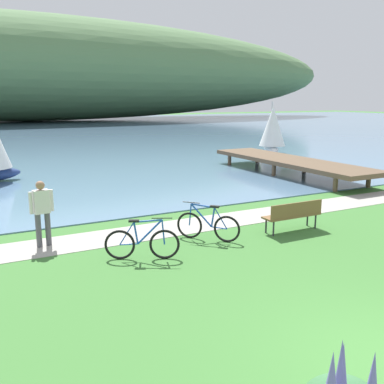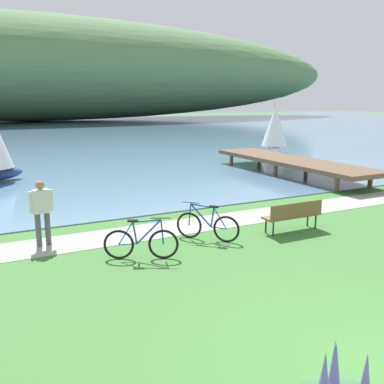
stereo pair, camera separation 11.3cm
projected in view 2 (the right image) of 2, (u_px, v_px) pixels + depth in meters
bay_water at (18, 132)px, 49.05m from camera, size 180.00×80.00×0.04m
distant_hillside at (30, 68)px, 70.84m from camera, size 119.79×28.00×16.92m
shoreline_path at (173, 228)px, 12.85m from camera, size 60.00×1.50×0.01m
park_bench_near_camera at (293, 214)px, 12.41m from camera, size 1.80×0.49×0.88m
bicycle_leaning_near_bench at (207, 226)px, 11.69m from camera, size 1.25×1.34×1.01m
bicycle_beside_path at (141, 243)px, 10.31m from camera, size 1.62×0.83×1.01m
person_at_shoreline at (42, 209)px, 11.11m from camera, size 0.60×0.27×1.71m
sailboat_toward_hillside at (275, 129)px, 29.71m from camera, size 2.38×3.00×3.48m
pier_dock at (291, 161)px, 21.59m from camera, size 2.40×10.00×0.80m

